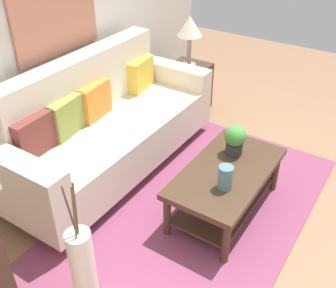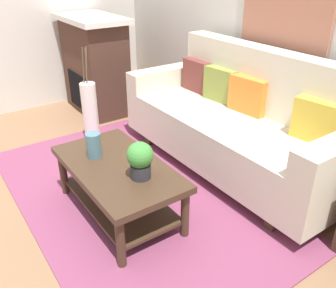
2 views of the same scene
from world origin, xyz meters
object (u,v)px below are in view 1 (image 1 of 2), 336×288
(framed_painting, at_px, (55,10))
(coffee_table, at_px, (226,181))
(throw_pillow_mustard, at_px, (141,74))
(potted_plant_tabletop, at_px, (235,139))
(throw_pillow_maroon, at_px, (34,136))
(side_table, at_px, (188,88))
(couch, at_px, (108,128))
(throw_pillow_olive, at_px, (67,117))
(floor_vase, at_px, (84,270))
(table_lamp, at_px, (190,28))
(tabletop_vase, at_px, (225,177))
(throw_pillow_orange, at_px, (95,101))

(framed_painting, bearing_deg, coffee_table, -88.95)
(throw_pillow_mustard, bearing_deg, potted_plant_tabletop, -108.77)
(throw_pillow_maroon, bearing_deg, side_table, -4.04)
(couch, bearing_deg, side_table, -0.99)
(throw_pillow_olive, bearing_deg, throw_pillow_mustard, 0.00)
(throw_pillow_maroon, relative_size, throw_pillow_mustard, 1.00)
(side_table, distance_m, floor_vase, 2.81)
(couch, relative_size, throw_pillow_olive, 6.24)
(throw_pillow_olive, distance_m, throw_pillow_mustard, 1.05)
(table_lamp, relative_size, framed_painting, 0.62)
(framed_painting, bearing_deg, throw_pillow_olive, -135.81)
(tabletop_vase, height_order, side_table, tabletop_vase)
(coffee_table, bearing_deg, couch, 91.45)
(framed_painting, bearing_deg, throw_pillow_maroon, -154.08)
(coffee_table, bearing_deg, potted_plant_tabletop, 13.62)
(couch, xyz_separation_m, side_table, (1.42, -0.02, -0.15))
(throw_pillow_olive, relative_size, tabletop_vase, 1.90)
(tabletop_vase, distance_m, table_lamp, 2.09)
(coffee_table, bearing_deg, throw_pillow_mustard, 63.28)
(side_table, bearing_deg, throw_pillow_mustard, 168.25)
(throw_pillow_orange, relative_size, coffee_table, 0.33)
(throw_pillow_maroon, bearing_deg, throw_pillow_olive, 0.00)
(couch, bearing_deg, tabletop_vase, -97.86)
(throw_pillow_mustard, relative_size, table_lamp, 0.63)
(throw_pillow_orange, distance_m, tabletop_vase, 1.43)
(throw_pillow_mustard, relative_size, side_table, 0.64)
(throw_pillow_mustard, relative_size, coffee_table, 0.33)
(coffee_table, xyz_separation_m, table_lamp, (1.39, 1.18, 0.68))
(coffee_table, height_order, side_table, side_table)
(potted_plant_tabletop, xyz_separation_m, table_lamp, (1.15, 1.13, 0.42))
(floor_vase, bearing_deg, potted_plant_tabletop, -10.92)
(throw_pillow_maroon, xyz_separation_m, coffee_table, (0.73, -1.33, -0.37))
(throw_pillow_orange, relative_size, side_table, 0.64)
(couch, height_order, framed_painting, framed_painting)
(tabletop_vase, bearing_deg, throw_pillow_mustard, 58.07)
(floor_vase, bearing_deg, couch, 34.26)
(side_table, relative_size, floor_vase, 0.88)
(floor_vase, bearing_deg, throw_pillow_mustard, 26.62)
(throw_pillow_maroon, bearing_deg, potted_plant_tabletop, -52.75)
(throw_pillow_orange, bearing_deg, coffee_table, -88.68)
(throw_pillow_mustard, bearing_deg, side_table, -11.75)
(framed_painting, bearing_deg, table_lamp, -19.04)
(throw_pillow_maroon, bearing_deg, tabletop_vase, -69.62)
(coffee_table, height_order, table_lamp, table_lamp)
(throw_pillow_mustard, xyz_separation_m, framed_painting, (-0.70, 0.34, 0.76))
(couch, distance_m, throw_pillow_maroon, 0.75)
(coffee_table, xyz_separation_m, tabletop_vase, (-0.21, -0.08, 0.21))
(throw_pillow_maroon, relative_size, coffee_table, 0.33)
(table_lamp, relative_size, floor_vase, 0.90)
(couch, distance_m, table_lamp, 1.53)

